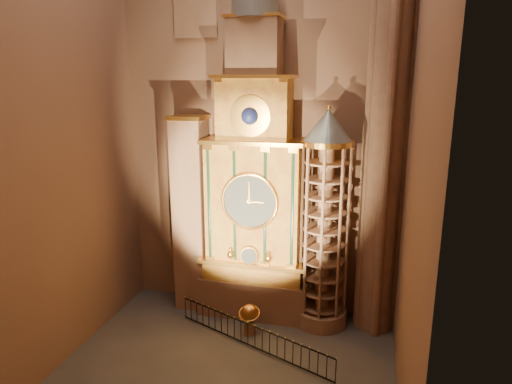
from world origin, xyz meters
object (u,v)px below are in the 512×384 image
(astronomical_clock, at_px, (255,189))
(celestial_globe, at_px, (249,316))
(stair_turret, at_px, (324,223))
(iron_railing, at_px, (251,336))
(portrait_tower, at_px, (191,214))

(astronomical_clock, height_order, celestial_globe, astronomical_clock)
(stair_turret, distance_m, celestial_globe, 5.74)
(astronomical_clock, height_order, iron_railing, astronomical_clock)
(astronomical_clock, distance_m, celestial_globe, 6.15)
(portrait_tower, height_order, iron_railing, portrait_tower)
(portrait_tower, xyz_separation_m, celestial_globe, (3.65, -2.08, -4.26))
(astronomical_clock, bearing_deg, stair_turret, -4.30)
(portrait_tower, distance_m, stair_turret, 6.91)
(portrait_tower, relative_size, stair_turret, 0.94)
(stair_turret, height_order, iron_railing, stair_turret)
(stair_turret, bearing_deg, celestial_globe, -150.96)
(astronomical_clock, height_order, stair_turret, astronomical_clock)
(astronomical_clock, relative_size, stair_turret, 1.55)
(celestial_globe, bearing_deg, iron_railing, -70.81)
(portrait_tower, bearing_deg, iron_railing, -38.79)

